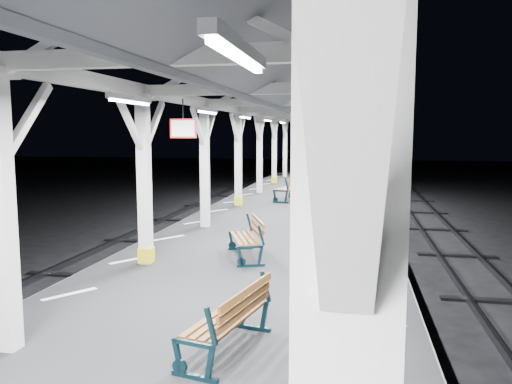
% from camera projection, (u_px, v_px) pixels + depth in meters
% --- Properties ---
extents(ground, '(120.00, 120.00, 0.00)m').
position_uv_depth(ground, '(217.00, 367.00, 7.68)').
color(ground, black).
rests_on(ground, ground).
extents(platform, '(6.00, 50.00, 1.00)m').
position_uv_depth(platform, '(217.00, 336.00, 7.62)').
color(platform, black).
rests_on(platform, ground).
extents(hazard_stripes_left, '(1.00, 48.00, 0.01)m').
position_uv_depth(hazard_stripes_left, '(70.00, 294.00, 8.03)').
color(hazard_stripes_left, silver).
rests_on(hazard_stripes_left, platform).
extents(hazard_stripes_right, '(1.00, 48.00, 0.01)m').
position_uv_depth(hazard_stripes_right, '(383.00, 316.00, 7.08)').
color(hazard_stripes_right, silver).
rests_on(hazard_stripes_right, platform).
extents(canopy, '(5.40, 49.00, 4.65)m').
position_uv_depth(canopy, '(214.00, 64.00, 7.12)').
color(canopy, silver).
rests_on(canopy, platform).
extents(bench_near, '(0.87, 1.60, 0.82)m').
position_uv_depth(bench_near, '(233.00, 317.00, 5.84)').
color(bench_near, black).
rests_on(bench_near, platform).
extents(bench_mid, '(1.06, 1.62, 0.82)m').
position_uv_depth(bench_mid, '(249.00, 237.00, 10.34)').
color(bench_mid, black).
rests_on(bench_mid, platform).
extents(bench_far, '(1.01, 1.85, 0.95)m').
position_uv_depth(bench_far, '(291.00, 187.00, 19.06)').
color(bench_far, black).
rests_on(bench_far, platform).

